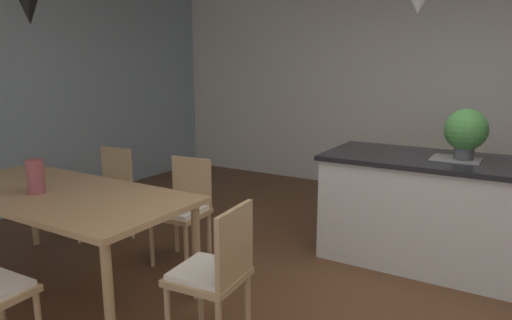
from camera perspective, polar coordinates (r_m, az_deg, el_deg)
name	(u,v)px	position (r m, az deg, el deg)	size (l,w,h in m)	color
wall_back_kitchen	(460,90)	(5.97, 24.52, 8.14)	(10.00, 0.12, 2.70)	white
dining_table	(58,199)	(3.55, -23.91, -4.61)	(2.06, 0.93, 0.75)	tan
chair_far_right	(183,207)	(3.81, -9.21, -5.90)	(0.43, 0.43, 0.87)	tan
chair_kitchen_end	(215,271)	(2.66, -5.20, -13.89)	(0.43, 0.43, 0.87)	tan
chair_far_left	(108,191)	(4.45, -18.35, -3.78)	(0.41, 0.41, 0.87)	tan
kitchen_island	(457,213)	(3.99, 24.14, -6.20)	(2.13, 0.88, 0.91)	silver
pendant_over_table	(29,5)	(3.41, -26.94, 17.13)	(0.18, 0.18, 0.81)	black
pendant_over_island_main	(419,0)	(3.91, 19.97, 18.62)	(0.23, 0.23, 0.68)	black
potted_plant_on_island	(466,131)	(3.85, 25.13, 3.34)	(0.33, 0.33, 0.41)	#4C4C51
vase_on_dining_table	(35,176)	(3.52, -26.24, -1.87)	(0.12, 0.12, 0.24)	#994C51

